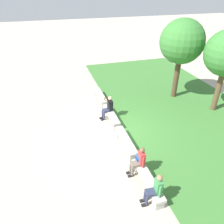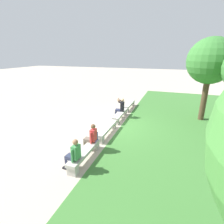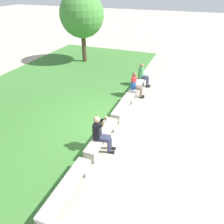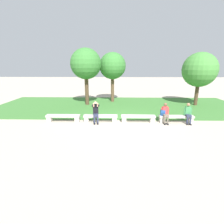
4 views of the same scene
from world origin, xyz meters
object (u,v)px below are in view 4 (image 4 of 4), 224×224
Objects in this scene: bench_far at (176,118)px; backpack at (163,113)px; bench_mid at (138,118)px; person_companion at (188,113)px; person_photographer at (96,111)px; person_distant at (165,112)px; bench_near at (101,117)px; tree_behind_wall at (86,64)px; tree_right_background at (113,66)px; bench_main at (63,117)px; tree_left_background at (200,70)px.

bench_far is 0.92m from backpack.
person_companion reaches higher than bench_mid.
person_photographer reaches higher than person_distant.
backpack is (3.92, 0.02, 0.32)m from bench_near.
backpack is 7.93m from tree_behind_wall.
bench_mid is 0.46× the size of tree_right_background.
bench_main is 1.63× the size of person_photographer.
tree_left_background is 0.98× the size of tree_right_background.
tree_left_background is at bearing 61.77° from person_companion.
person_distant is at bearing -33.69° from backpack.
backpack is at bearing 0.27° from bench_near.
tree_left_background is at bearing 49.14° from backpack.
tree_right_background is at bearing 64.00° from bench_main.
tree_right_background reaches higher than person_photographer.
person_distant reaches higher than bench_near.
tree_behind_wall is at bearing 105.15° from person_photographer.
backpack is 6.83m from tree_left_background.
backpack is 0.09× the size of tree_behind_wall.
bench_main is 1.00× the size of bench_near.
bench_far is 0.46× the size of tree_right_background.
bench_mid is at bearing 180.00° from bench_far.
person_distant is (-0.73, -0.07, 0.37)m from bench_far.
tree_behind_wall is at bearing 179.87° from tree_left_background.
person_distant is at bearing -179.99° from person_companion.
bench_near is 5.02× the size of backpack.
tree_left_background is (8.38, 4.91, 2.36)m from person_photographer.
person_photographer is (-0.29, -0.08, 0.43)m from bench_near.
person_photographer is 0.29× the size of tree_left_background.
bench_far is at bearing -124.37° from tree_left_background.
tree_behind_wall is at bearing 139.06° from person_distant.
bench_main is 7.58m from tree_right_background.
bench_far is at bearing -37.17° from tree_behind_wall.
person_photographer is 4.21m from backpack.
tree_right_background is (-1.75, 6.22, 3.08)m from bench_mid.
person_companion is 0.27× the size of tree_right_background.
person_companion is at bearing 0.01° from person_distant.
tree_right_background is (2.26, 1.37, -0.19)m from tree_behind_wall.
bench_main is at bearing 180.00° from bench_mid.
person_companion reaches higher than bench_near.
person_photographer is at bearing -74.85° from tree_behind_wall.
bench_main and bench_near have the same top height.
tree_behind_wall is (-1.34, 4.93, 2.83)m from person_photographer.
bench_main is 2.39m from bench_near.
backpack is (1.53, 0.02, 0.32)m from bench_mid.
bench_far is (4.78, 0.00, 0.00)m from bench_near.
tree_behind_wall is at bearing 108.47° from bench_near.
bench_mid is at bearing 1.64° from person_photographer.
backpack is at bearing 0.17° from bench_main.
tree_right_background reaches higher than bench_near.
tree_left_background is at bearing 55.63° from bench_far.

